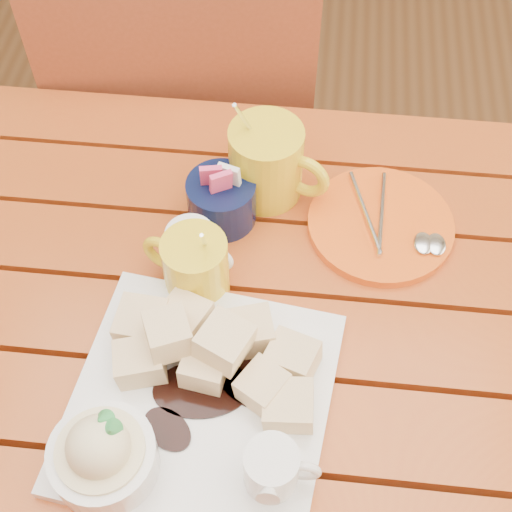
# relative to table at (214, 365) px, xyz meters

# --- Properties ---
(ground) EXTENTS (5.00, 5.00, 0.00)m
(ground) POSITION_rel_table_xyz_m (0.00, -0.00, -0.64)
(ground) COLOR #583319
(ground) RESTS_ON ground
(table) EXTENTS (1.20, 0.79, 0.75)m
(table) POSITION_rel_table_xyz_m (0.00, 0.00, 0.00)
(table) COLOR maroon
(table) RESTS_ON ground
(dessert_plate) EXTENTS (0.32, 0.32, 0.12)m
(dessert_plate) POSITION_rel_table_xyz_m (-0.01, -0.12, 0.14)
(dessert_plate) COLOR white
(dessert_plate) RESTS_ON table
(coffee_mug_left) EXTENTS (0.11, 0.08, 0.14)m
(coffee_mug_left) POSITION_rel_table_xyz_m (-0.03, 0.06, 0.15)
(coffee_mug_left) COLOR yellow
(coffee_mug_left) RESTS_ON table
(coffee_mug_right) EXTENTS (0.14, 0.10, 0.17)m
(coffee_mug_right) POSITION_rel_table_xyz_m (0.05, 0.22, 0.17)
(coffee_mug_right) COLOR yellow
(coffee_mug_right) RESTS_ON table
(cream_pitcher) EXTENTS (0.09, 0.08, 0.07)m
(cream_pitcher) POSITION_rel_table_xyz_m (-0.03, 0.08, 0.15)
(cream_pitcher) COLOR white
(cream_pitcher) RESTS_ON table
(sugar_caddy) EXTENTS (0.09, 0.09, 0.10)m
(sugar_caddy) POSITION_rel_table_xyz_m (-0.01, 0.17, 0.14)
(sugar_caddy) COLOR black
(sugar_caddy) RESTS_ON table
(orange_saucer) EXTENTS (0.20, 0.20, 0.02)m
(orange_saucer) POSITION_rel_table_xyz_m (0.21, 0.17, 0.11)
(orange_saucer) COLOR #F35B15
(orange_saucer) RESTS_ON table
(chair_far) EXTENTS (0.48, 0.48, 0.93)m
(chair_far) POSITION_rel_table_xyz_m (-0.13, 0.55, -0.12)
(chair_far) COLOR brown
(chair_far) RESTS_ON ground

